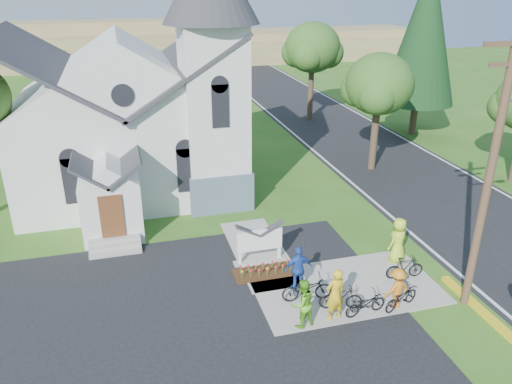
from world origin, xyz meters
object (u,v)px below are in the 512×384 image
object	(u,v)px
cyclist_2	(298,269)
bike_3	(405,267)
church_sign	(260,240)
bike_0	(307,288)
bike_2	(365,304)
cyclist_0	(335,294)
bike_1	(341,298)
bike_4	(401,297)
utility_pole	(493,164)
cyclist_1	(302,303)
cyclist_4	(398,240)
cyclist_3	(397,288)

from	to	relation	value
cyclist_2	bike_3	world-z (taller)	cyclist_2
church_sign	cyclist_2	distance (m)	2.54
church_sign	bike_3	world-z (taller)	church_sign
bike_0	bike_2	distance (m)	2.14
cyclist_0	bike_2	size ratio (longest dim) A/B	1.23
bike_2	cyclist_2	bearing A→B (deg)	33.69
bike_1	bike_4	world-z (taller)	bike_1
utility_pole	bike_3	size ratio (longest dim) A/B	6.43
cyclist_0	cyclist_1	world-z (taller)	cyclist_0
bike_3	cyclist_4	size ratio (longest dim) A/B	0.79
bike_1	bike_4	size ratio (longest dim) A/B	0.96
cyclist_1	bike_2	world-z (taller)	cyclist_1
utility_pole	bike_3	bearing A→B (deg)	125.37
bike_2	cyclist_4	distance (m)	4.16
bike_0	cyclist_4	size ratio (longest dim) A/B	0.96
cyclist_3	bike_1	bearing A→B (deg)	-22.80
utility_pole	bike_1	size ratio (longest dim) A/B	6.43
church_sign	bike_1	size ratio (longest dim) A/B	1.41
bike_0	bike_1	world-z (taller)	bike_0
cyclist_2	bike_2	distance (m)	2.73
bike_4	utility_pole	bearing A→B (deg)	-116.92
bike_0	bike_1	size ratio (longest dim) A/B	1.21
bike_0	cyclist_1	xyz separation A→B (m)	(-0.68, -1.32, 0.40)
bike_3	cyclist_4	distance (m)	1.38
bike_0	bike_4	bearing A→B (deg)	-107.47
bike_3	cyclist_1	bearing A→B (deg)	113.76
utility_pole	bike_1	world-z (taller)	utility_pole
bike_3	cyclist_4	xyz separation A→B (m)	(0.37, 1.23, 0.51)
church_sign	cyclist_0	bearing A→B (deg)	-71.35
bike_2	cyclist_3	xyz separation A→B (m)	(1.24, 0.09, 0.36)
cyclist_0	cyclist_3	distance (m)	2.39
bike_1	cyclist_3	distance (m)	2.02
utility_pole	church_sign	bearing A→B (deg)	144.40
church_sign	cyclist_4	bearing A→B (deg)	-15.05
church_sign	cyclist_3	world-z (taller)	church_sign
utility_pole	cyclist_3	world-z (taller)	utility_pole
utility_pole	cyclist_0	size ratio (longest dim) A/B	5.06
church_sign	cyclist_3	size ratio (longest dim) A/B	1.40
cyclist_3	bike_4	size ratio (longest dim) A/B	0.97
church_sign	cyclist_4	distance (m)	5.72
utility_pole	bike_0	distance (m)	7.61
cyclist_0	bike_3	size ratio (longest dim) A/B	1.27
cyclist_3	cyclist_0	bearing A→B (deg)	-10.43
cyclist_4	cyclist_2	bearing A→B (deg)	-10.78
utility_pole	cyclist_2	xyz separation A→B (m)	(-5.73, 2.31, -4.43)
church_sign	cyclist_0	size ratio (longest dim) A/B	1.11
bike_2	utility_pole	bearing A→B (deg)	-102.14
bike_1	bike_4	distance (m)	2.17
cyclist_2	bike_4	size ratio (longest dim) A/B	1.14
cyclist_2	bike_3	distance (m)	4.36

